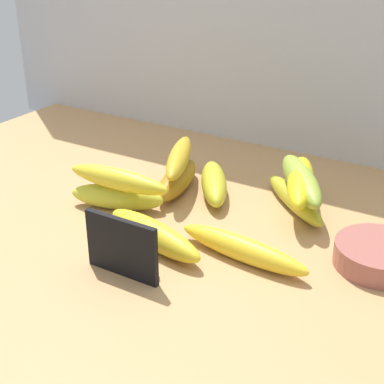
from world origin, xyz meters
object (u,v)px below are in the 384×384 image
object	(u,v)px
banana_9	(118,179)
banana_7	(301,180)
fruit_bowl	(380,255)
banana_8	(301,181)
chalkboard_sign	(122,249)
banana_2	(117,197)
banana_3	(214,183)
banana_1	(294,199)
banana_4	(242,249)
banana_6	(179,157)
banana_5	(177,179)
banana_0	(154,234)

from	to	relation	value
banana_9	banana_7	bearing A→B (deg)	32.30
fruit_bowl	banana_8	size ratio (longest dim) A/B	0.66
chalkboard_sign	banana_2	distance (cm)	19.48
banana_7	banana_3	bearing A→B (deg)	-172.78
banana_2	banana_1	bearing A→B (deg)	30.80
banana_4	banana_6	world-z (taller)	banana_6
banana_2	banana_9	size ratio (longest dim) A/B	0.85
fruit_bowl	banana_5	distance (cm)	36.71
banana_3	fruit_bowl	bearing A→B (deg)	-14.78
banana_5	banana_8	world-z (taller)	banana_8
banana_2	banana_9	distance (cm)	4.08
chalkboard_sign	banana_9	world-z (taller)	chalkboard_sign
chalkboard_sign	banana_7	size ratio (longest dim) A/B	0.58
banana_5	banana_9	bearing A→B (deg)	-107.98
banana_7	banana_6	bearing A→B (deg)	-170.98
banana_1	banana_2	xyz separation A→B (cm)	(-24.83, -14.80, 0.45)
chalkboard_sign	banana_3	world-z (taller)	chalkboard_sign
banana_3	banana_4	size ratio (longest dim) A/B	0.81
chalkboard_sign	banana_4	distance (cm)	16.64
banana_1	banana_6	world-z (taller)	banana_6
banana_4	banana_9	bearing A→B (deg)	173.70
banana_9	banana_8	bearing A→B (deg)	31.60
fruit_bowl	banana_3	bearing A→B (deg)	165.22
banana_7	banana_9	size ratio (longest dim) A/B	1.04
banana_7	banana_8	distance (cm)	0.38
banana_0	banana_8	distance (cm)	25.51
chalkboard_sign	banana_1	size ratio (longest dim) A/B	0.59
banana_2	banana_6	distance (cm)	12.85
banana_0	banana_7	world-z (taller)	banana_7
banana_6	banana_8	bearing A→B (deg)	8.01
fruit_bowl	banana_1	xyz separation A→B (cm)	(-16.30, 10.08, 0.03)
banana_5	banana_7	xyz separation A→B (cm)	(20.80, 3.94, 3.21)
banana_3	banana_9	size ratio (longest dim) A/B	0.90
chalkboard_sign	banana_4	bearing A→B (deg)	43.34
banana_6	banana_1	bearing A→B (deg)	10.12
banana_0	banana_4	world-z (taller)	banana_0
banana_2	chalkboard_sign	bearing A→B (deg)	-50.11
banana_1	banana_8	size ratio (longest dim) A/B	1.00
banana_7	banana_9	world-z (taller)	same
banana_1	banana_2	distance (cm)	28.91
banana_0	banana_1	distance (cm)	25.32
fruit_bowl	banana_6	distance (cm)	37.19
banana_0	banana_4	distance (cm)	12.96
banana_5	banana_8	size ratio (longest dim) A/B	0.84
chalkboard_sign	banana_6	bearing A→B (deg)	106.34
banana_6	banana_9	bearing A→B (deg)	-106.63
chalkboard_sign	banana_3	xyz separation A→B (cm)	(-1.47, 27.56, -1.74)
chalkboard_sign	banana_6	distance (cm)	27.29
chalkboard_sign	banana_1	distance (cm)	32.24
banana_4	banana_5	distance (cm)	24.14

